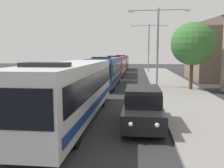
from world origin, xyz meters
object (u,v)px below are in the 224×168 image
streetlamp_far (149,43)px  bus_lead (72,89)px  bus_fourth_in_line (122,62)px  roadside_tree (192,44)px  bus_second_in_line (106,70)px  streetlamp_mid (158,39)px  white_suv (143,105)px  bus_middle (116,65)px

streetlamp_far → bus_lead: bearing=-99.6°
bus_fourth_in_line → roadside_tree: 29.87m
bus_second_in_line → streetlamp_mid: 6.47m
bus_second_in_line → streetlamp_far: 19.48m
bus_lead → bus_fourth_in_line: bearing=90.0°
streetlamp_mid → roadside_tree: bearing=-21.4°
bus_second_in_line → bus_fourth_in_line: same height
bus_second_in_line → roadside_tree: 9.30m
streetlamp_mid → streetlamp_far: bearing=90.0°
bus_second_in_line → white_suv: bus_second_in_line is taller
bus_middle → roadside_tree: roadside_tree is taller
bus_middle → roadside_tree: size_ratio=1.94×
bus_second_in_line → bus_fourth_in_line: 25.93m
streetlamp_mid → streetlamp_far: 19.70m
bus_second_in_line → roadside_tree: bearing=-16.8°
streetlamp_mid → bus_second_in_line: bearing=166.0°
white_suv → bus_middle: bearing=97.8°
streetlamp_mid → bus_middle: bearing=111.3°
streetlamp_far → bus_second_in_line: bearing=-106.4°
bus_middle → bus_fourth_in_line: 13.45m
bus_second_in_line → streetlamp_mid: (5.40, -1.35, 3.30)m
streetlamp_far → white_suv: bearing=-93.0°
bus_second_in_line → streetlamp_far: size_ratio=1.29×
bus_lead → roadside_tree: bearing=52.5°
bus_second_in_line → roadside_tree: (8.51, -2.57, 2.74)m
bus_fourth_in_line → streetlamp_far: size_ratio=1.29×
white_suv → streetlamp_mid: bearing=82.6°
bus_lead → streetlamp_far: 32.66m
bus_second_in_line → bus_middle: same height
bus_lead → bus_fourth_in_line: size_ratio=1.10×
bus_lead → bus_middle: (0.00, 26.12, 0.00)m
bus_middle → bus_fourth_in_line: (-0.00, 13.45, -0.00)m
bus_fourth_in_line → white_suv: (3.70, -40.33, -0.66)m
bus_fourth_in_line → streetlamp_mid: 28.00m
bus_lead → roadside_tree: roadside_tree is taller
bus_fourth_in_line → streetlamp_mid: streetlamp_mid is taller
white_suv → bus_second_in_line: bearing=104.4°
bus_middle → streetlamp_far: bearing=47.4°
streetlamp_mid → streetlamp_far: size_ratio=0.92×
streetlamp_far → bus_middle: bearing=-132.6°
bus_middle → streetlamp_mid: (5.40, -13.83, 3.30)m
white_suv → roadside_tree: size_ratio=0.76×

